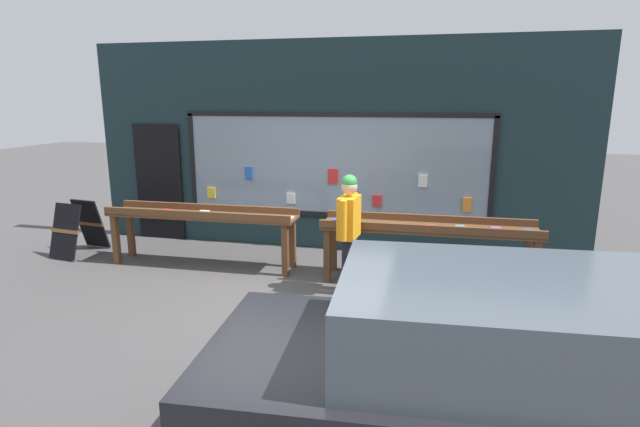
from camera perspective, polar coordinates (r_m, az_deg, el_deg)
ground_plane at (r=6.58m, az=-3.35°, el=-9.72°), size 40.00×40.00×0.00m
shopfront_facade at (r=8.44m, az=0.86°, el=7.42°), size 8.39×0.29×3.49m
display_table_left at (r=7.84m, az=-13.32°, el=-0.59°), size 2.96×0.62×0.92m
display_table_right at (r=7.05m, az=12.32°, el=-2.06°), size 2.96×0.72×0.92m
person_browsing at (r=6.51m, az=3.32°, el=-1.41°), size 0.26×0.64×1.60m
small_dog at (r=6.41m, az=6.67°, el=-7.55°), size 0.38×0.52×0.44m
sandwich_board_sign at (r=9.21m, az=-25.90°, el=-1.44°), size 0.62×0.88×0.87m
parked_car at (r=3.75m, az=21.88°, el=-16.68°), size 4.40×2.08×1.41m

